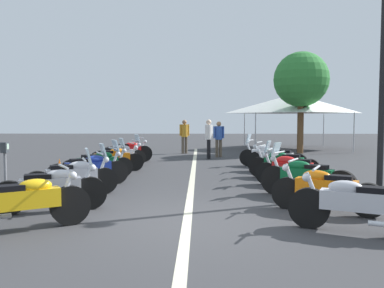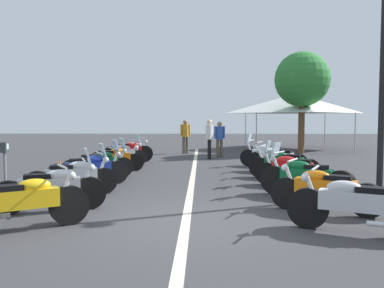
% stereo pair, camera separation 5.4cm
% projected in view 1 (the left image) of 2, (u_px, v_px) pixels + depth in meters
% --- Properties ---
extents(ground_plane, '(80.00, 80.00, 0.00)m').
position_uv_depth(ground_plane, '(187.00, 222.00, 6.90)').
color(ground_plane, '#38383A').
extents(lane_centre_stripe, '(22.89, 0.16, 0.01)m').
position_uv_depth(lane_centre_stripe, '(192.00, 178.00, 11.94)').
color(lane_centre_stripe, beige).
rests_on(lane_centre_stripe, ground_plane).
extents(motorcycle_left_row_0, '(1.23, 1.88, 1.01)m').
position_uv_depth(motorcycle_left_row_0, '(25.00, 202.00, 6.35)').
color(motorcycle_left_row_0, black).
rests_on(motorcycle_left_row_0, ground_plane).
extents(motorcycle_left_row_1, '(0.96, 2.02, 1.21)m').
position_uv_depth(motorcycle_left_row_1, '(52.00, 188.00, 7.63)').
color(motorcycle_left_row_1, black).
rests_on(motorcycle_left_row_1, ground_plane).
extents(motorcycle_left_row_2, '(1.10, 1.96, 1.20)m').
position_uv_depth(motorcycle_left_row_2, '(73.00, 176.00, 9.19)').
color(motorcycle_left_row_2, black).
rests_on(motorcycle_left_row_2, ground_plane).
extents(motorcycle_left_row_3, '(1.24, 1.95, 1.21)m').
position_uv_depth(motorcycle_left_row_3, '(90.00, 168.00, 10.58)').
color(motorcycle_left_row_3, black).
rests_on(motorcycle_left_row_3, ground_plane).
extents(motorcycle_left_row_4, '(1.17, 1.95, 1.19)m').
position_uv_depth(motorcycle_left_row_4, '(99.00, 163.00, 11.90)').
color(motorcycle_left_row_4, black).
rests_on(motorcycle_left_row_4, ground_plane).
extents(motorcycle_left_row_5, '(1.04, 2.02, 0.98)m').
position_uv_depth(motorcycle_left_row_5, '(113.00, 159.00, 13.34)').
color(motorcycle_left_row_5, black).
rests_on(motorcycle_left_row_5, ground_plane).
extents(motorcycle_left_row_6, '(1.19, 1.92, 1.19)m').
position_uv_depth(motorcycle_left_row_6, '(119.00, 155.00, 14.76)').
color(motorcycle_left_row_6, black).
rests_on(motorcycle_left_row_6, ground_plane).
extents(motorcycle_left_row_7, '(1.01, 1.94, 1.01)m').
position_uv_depth(motorcycle_left_row_7, '(128.00, 151.00, 16.25)').
color(motorcycle_left_row_7, black).
rests_on(motorcycle_left_row_7, ground_plane).
extents(motorcycle_right_row_0, '(1.06, 1.98, 1.01)m').
position_uv_depth(motorcycle_right_row_0, '(356.00, 204.00, 6.19)').
color(motorcycle_right_row_0, black).
rests_on(motorcycle_right_row_0, ground_plane).
extents(motorcycle_right_row_1, '(1.14, 1.91, 0.99)m').
position_uv_depth(motorcycle_right_row_1, '(325.00, 189.00, 7.55)').
color(motorcycle_right_row_1, black).
rests_on(motorcycle_right_row_1, ground_plane).
extents(motorcycle_right_row_2, '(1.32, 1.91, 1.23)m').
position_uv_depth(motorcycle_right_row_2, '(305.00, 177.00, 9.01)').
color(motorcycle_right_row_2, black).
rests_on(motorcycle_right_row_2, ground_plane).
extents(motorcycle_right_row_3, '(0.98, 1.88, 1.19)m').
position_uv_depth(motorcycle_right_row_3, '(291.00, 169.00, 10.54)').
color(motorcycle_right_row_3, black).
rests_on(motorcycle_right_row_3, ground_plane).
extents(motorcycle_right_row_4, '(1.02, 2.01, 0.99)m').
position_uv_depth(motorcycle_right_row_4, '(283.00, 163.00, 11.87)').
color(motorcycle_right_row_4, black).
rests_on(motorcycle_right_row_4, ground_plane).
extents(motorcycle_right_row_5, '(1.04, 1.92, 1.01)m').
position_uv_depth(motorcycle_right_row_5, '(276.00, 158.00, 13.23)').
color(motorcycle_right_row_5, black).
rests_on(motorcycle_right_row_5, ground_plane).
extents(motorcycle_right_row_6, '(1.05, 1.99, 1.20)m').
position_uv_depth(motorcycle_right_row_6, '(267.00, 154.00, 14.74)').
color(motorcycle_right_row_6, black).
rests_on(motorcycle_right_row_6, ground_plane).
extents(street_lamp_twin_globe, '(0.32, 1.22, 5.24)m').
position_uv_depth(street_lamp_twin_globe, '(384.00, 41.00, 9.12)').
color(street_lamp_twin_globe, black).
rests_on(street_lamp_twin_globe, ground_plane).
extents(parking_meter, '(0.19, 0.14, 1.29)m').
position_uv_depth(parking_meter, '(5.00, 161.00, 8.41)').
color(parking_meter, slate).
rests_on(parking_meter, ground_plane).
extents(traffic_cone_0, '(0.36, 0.36, 0.61)m').
position_uv_depth(traffic_cone_0, '(60.00, 169.00, 11.75)').
color(traffic_cone_0, orange).
rests_on(traffic_cone_0, ground_plane).
extents(bystander_0, '(0.32, 0.51, 1.65)m').
position_uv_depth(bystander_0, '(219.00, 136.00, 18.44)').
color(bystander_0, brown).
rests_on(bystander_0, ground_plane).
extents(bystander_1, '(0.53, 0.32, 1.74)m').
position_uv_depth(bystander_1, '(209.00, 136.00, 17.60)').
color(bystander_1, black).
rests_on(bystander_1, ground_plane).
extents(bystander_2, '(0.32, 0.49, 1.72)m').
position_uv_depth(bystander_2, '(184.00, 134.00, 20.32)').
color(bystander_2, brown).
rests_on(bystander_2, ground_plane).
extents(roadside_tree_0, '(2.79, 2.79, 5.16)m').
position_uv_depth(roadside_tree_0, '(301.00, 80.00, 20.27)').
color(roadside_tree_0, brown).
rests_on(roadside_tree_0, ground_plane).
extents(event_tent, '(5.68, 5.68, 3.20)m').
position_uv_depth(event_tent, '(294.00, 104.00, 23.25)').
color(event_tent, white).
rests_on(event_tent, ground_plane).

